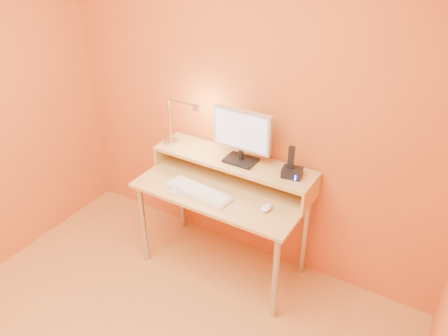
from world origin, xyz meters
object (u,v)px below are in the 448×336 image
Objects in this scene: lamp_base at (171,142)px; keyboard at (199,192)px; mouse at (267,207)px; monitor_panel at (242,130)px; phone_dock at (292,173)px; remote_control at (181,187)px.

keyboard is at bearing -31.60° from lamp_base.
keyboard is at bearing -170.46° from mouse.
monitor_panel is 0.52m from keyboard.
mouse is at bearing -36.06° from monitor_panel.
phone_dock reaches higher than keyboard.
phone_dock is at bearing 33.89° from keyboard.
phone_dock is 0.65× the size of remote_control.
phone_dock is (0.39, -0.01, -0.21)m from monitor_panel.
keyboard is 0.15m from remote_control.
keyboard is at bearing -118.87° from monitor_panel.
phone_dock is at bearing 25.21° from remote_control.
remote_control is (-0.70, -0.30, -0.18)m from phone_dock.
lamp_base is at bearing 154.57° from keyboard.
keyboard is (-0.16, -0.30, -0.39)m from monitor_panel.
mouse is at bearing -117.47° from phone_dock.
remote_control is (-0.15, -0.01, -0.00)m from keyboard.
lamp_base is 0.50× the size of remote_control.
lamp_base reaches higher than keyboard.
mouse is (-0.07, -0.22, -0.17)m from phone_dock.
monitor_panel reaches higher than mouse.
phone_dock is 0.29m from mouse.
monitor_panel is at bearing 67.65° from keyboard.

